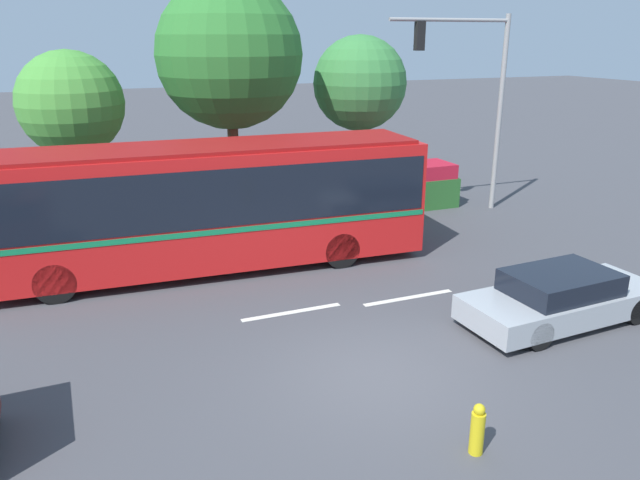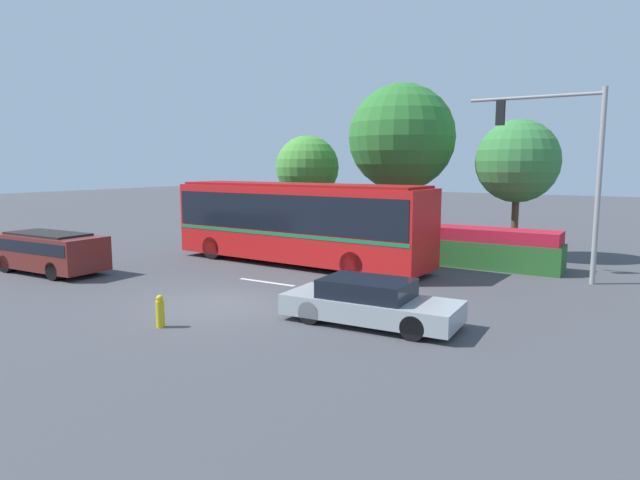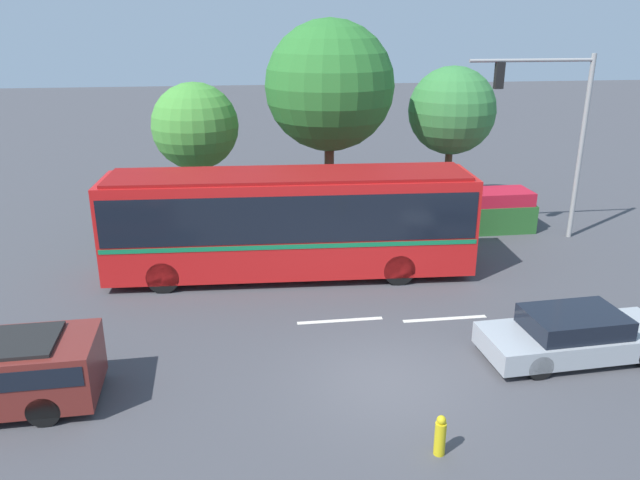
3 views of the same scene
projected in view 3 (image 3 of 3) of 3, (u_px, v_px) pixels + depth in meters
ground_plane at (387, 382)px, 14.36m from camera, size 140.00×140.00×0.00m
city_bus at (290, 218)px, 19.82m from camera, size 11.75×3.14×3.40m
sedan_foreground at (575, 335)px, 15.29m from camera, size 4.73×2.02×1.20m
traffic_light_pole at (558, 121)px, 22.35m from camera, size 4.63×0.24×6.80m
flowering_hedge at (396, 214)px, 24.03m from camera, size 10.94×1.56×1.61m
street_tree_left at (195, 126)px, 23.89m from camera, size 3.34×3.34×5.71m
street_tree_centre at (330, 86)px, 24.27m from camera, size 5.07×5.07×8.01m
street_tree_right at (452, 111)px, 25.88m from camera, size 3.64×3.64×6.16m
fire_hydrant at (440, 436)px, 11.85m from camera, size 0.22×0.22×0.86m
lane_stripe_near at (340, 321)px, 17.27m from camera, size 2.40×0.16×0.01m
lane_stripe_mid at (445, 319)px, 17.37m from camera, size 2.40×0.16×0.01m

